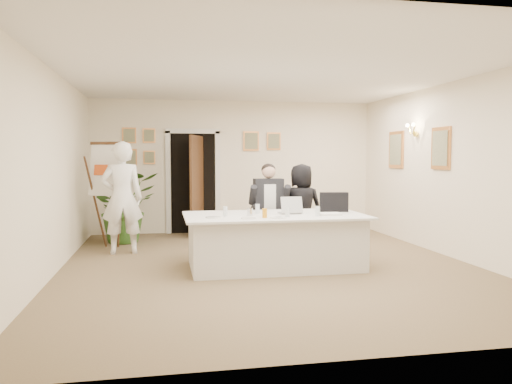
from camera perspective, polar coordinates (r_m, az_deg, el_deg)
The scene contains 28 objects.
floor at distance 7.47m, azimuth 1.49°, elevation -8.39°, with size 7.00×7.00×0.00m, color brown.
ceiling at distance 7.39m, azimuth 1.53°, elevation 13.32°, with size 6.00×7.00×0.02m, color white.
wall_back at distance 10.74m, azimuth -2.42°, elevation 2.91°, with size 6.00×0.10×2.80m, color white.
wall_front at distance 3.95m, azimuth 12.25°, elevation 0.96°, with size 6.00×0.10×2.80m, color white.
wall_left at distance 7.28m, azimuth -22.25°, elevation 2.11°, with size 0.10×7.00×2.80m, color white.
wall_right at distance 8.45m, azimuth 21.83°, elevation 2.34°, with size 0.10×7.00×2.80m, color white.
doorway at distance 10.49m, azimuth -7.06°, elevation 0.91°, with size 1.14×0.86×2.20m.
pictures_back_wall at distance 10.63m, azimuth -6.70°, elevation 5.31°, with size 3.40×0.06×0.80m, color #D28948, non-canonical shape.
pictures_right_wall at distance 9.47m, azimuth 17.82°, elevation 4.70°, with size 0.06×2.20×0.80m, color #D28948, non-canonical shape.
wall_sconce at distance 9.45m, azimuth 17.49°, elevation 6.83°, with size 0.20×0.30×0.24m, color gold, non-canonical shape.
conference_table at distance 7.28m, azimuth 2.13°, elevation -5.57°, with size 2.60×1.39×0.78m.
seated_man at distance 8.26m, azimuth 1.50°, elevation -1.87°, with size 0.65×0.69×1.52m, color black, non-canonical shape.
flip_chart at distance 9.12m, azimuth -16.28°, elevation -0.92°, with size 0.66×0.51×1.83m.
standing_man at distance 8.54m, azimuth -15.07°, elevation -0.65°, with size 0.68×0.45×1.86m, color white.
standing_woman at distance 8.47m, azimuth 5.19°, elevation -1.81°, with size 0.73×0.48×1.50m, color black.
potted_palm at distance 9.71m, azimuth -14.81°, elevation -1.72°, with size 1.19×1.03×1.32m, color #2E591D.
laptop at distance 7.37m, azimuth 3.88°, elevation -1.38°, with size 0.32×0.34×0.28m, color #B7BABC, non-canonical shape.
laptop_bag at distance 7.67m, azimuth 8.90°, elevation -1.14°, with size 0.42×0.12×0.30m, color black.
paper_stack at distance 7.23m, azimuth 8.38°, elevation -2.49°, with size 0.31×0.22×0.03m, color white.
plate_left at distance 6.84m, azimuth -4.91°, elevation -2.90°, with size 0.22×0.22×0.01m, color white.
plate_mid at distance 6.71m, azimuth -0.85°, elevation -3.03°, with size 0.21×0.21×0.01m, color white.
plate_near at distance 6.79m, azimuth 2.53°, elevation -2.95°, with size 0.22×0.22×0.01m, color white.
glass_a at distance 7.00m, azimuth -3.53°, elevation -2.23°, with size 0.06×0.06×0.14m, color silver.
glass_b at distance 6.93m, azimuth 3.60°, elevation -2.29°, with size 0.06×0.06×0.14m, color silver.
glass_c at distance 7.06m, azimuth 7.05°, elevation -2.19°, with size 0.07×0.07×0.14m, color silver.
glass_d at distance 7.33m, azimuth 0.17°, elevation -1.93°, with size 0.06×0.06×0.14m, color silver.
oj_glass at distance 6.81m, azimuth 1.00°, elevation -2.43°, with size 0.07×0.07×0.13m, color orange.
steel_jug at distance 7.05m, azimuth -0.69°, elevation -2.30°, with size 0.08×0.08×0.11m, color silver.
Camera 1 is at (-1.53, -7.13, 1.60)m, focal length 35.00 mm.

